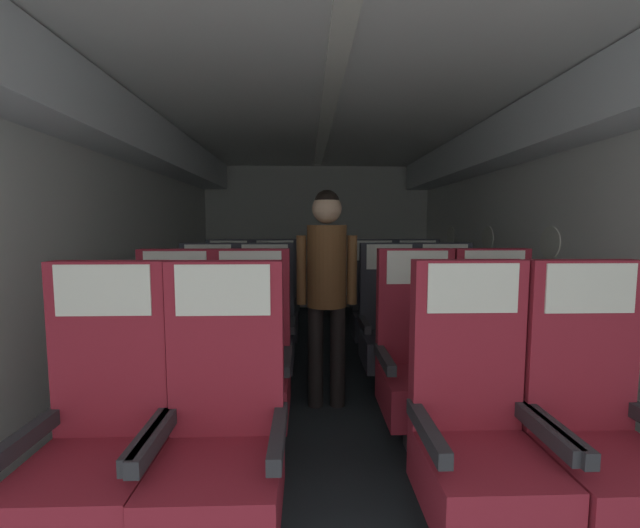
% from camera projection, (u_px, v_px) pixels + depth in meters
% --- Properties ---
extents(ground, '(3.78, 7.03, 0.02)m').
position_uv_depth(ground, '(328.00, 392.00, 3.24)').
color(ground, '#23282D').
extents(fuselage_shell, '(3.66, 6.68, 2.30)m').
position_uv_depth(fuselage_shell, '(327.00, 183.00, 3.36)').
color(fuselage_shell, silver).
rests_on(fuselage_shell, ground).
extents(seat_a_left_window, '(0.49, 0.49, 1.17)m').
position_uv_depth(seat_a_left_window, '(99.00, 444.00, 1.53)').
color(seat_a_left_window, '#38383D').
rests_on(seat_a_left_window, ground).
extents(seat_a_left_aisle, '(0.49, 0.49, 1.17)m').
position_uv_depth(seat_a_left_aisle, '(221.00, 444.00, 1.53)').
color(seat_a_left_aisle, '#38383D').
rests_on(seat_a_left_aisle, ground).
extents(seat_a_right_aisle, '(0.49, 0.49, 1.17)m').
position_uv_depth(seat_a_right_aisle, '(598.00, 438.00, 1.58)').
color(seat_a_right_aisle, '#38383D').
rests_on(seat_a_right_aisle, ground).
extents(seat_a_right_window, '(0.49, 0.49, 1.17)m').
position_uv_depth(seat_a_right_window, '(477.00, 437.00, 1.58)').
color(seat_a_right_window, '#38383D').
rests_on(seat_a_right_window, ground).
extents(seat_b_left_window, '(0.49, 0.49, 1.17)m').
position_uv_depth(seat_b_left_window, '(174.00, 368.00, 2.34)').
color(seat_b_left_window, '#38383D').
rests_on(seat_b_left_window, ground).
extents(seat_b_left_aisle, '(0.49, 0.49, 1.17)m').
position_uv_depth(seat_b_left_aisle, '(250.00, 367.00, 2.36)').
color(seat_b_left_aisle, '#38383D').
rests_on(seat_b_left_aisle, ground).
extents(seat_b_right_aisle, '(0.49, 0.49, 1.17)m').
position_uv_depth(seat_b_right_aisle, '(498.00, 365.00, 2.40)').
color(seat_b_right_aisle, '#38383D').
rests_on(seat_b_right_aisle, ground).
extents(seat_b_right_window, '(0.49, 0.49, 1.17)m').
position_uv_depth(seat_b_right_window, '(419.00, 366.00, 2.39)').
color(seat_b_right_window, '#38383D').
rests_on(seat_b_right_window, ground).
extents(seat_c_left_window, '(0.49, 0.49, 1.17)m').
position_uv_depth(seat_c_left_window, '(207.00, 331.00, 3.18)').
color(seat_c_left_window, '#38383D').
rests_on(seat_c_left_window, ground).
extents(seat_c_left_aisle, '(0.49, 0.49, 1.17)m').
position_uv_depth(seat_c_left_aisle, '(265.00, 330.00, 3.19)').
color(seat_c_left_aisle, '#38383D').
rests_on(seat_c_left_aisle, ground).
extents(seat_c_right_aisle, '(0.49, 0.49, 1.17)m').
position_uv_depth(seat_c_right_aisle, '(447.00, 329.00, 3.23)').
color(seat_c_right_aisle, '#38383D').
rests_on(seat_c_right_aisle, ground).
extents(seat_c_right_window, '(0.49, 0.49, 1.17)m').
position_uv_depth(seat_c_right_window, '(390.00, 330.00, 3.21)').
color(seat_c_right_window, '#38383D').
rests_on(seat_c_right_window, ground).
extents(seat_d_left_window, '(0.49, 0.49, 1.17)m').
position_uv_depth(seat_d_left_window, '(228.00, 309.00, 3.99)').
color(seat_d_left_window, '#38383D').
rests_on(seat_d_left_window, ground).
extents(seat_d_left_aisle, '(0.49, 0.49, 1.17)m').
position_uv_depth(seat_d_left_aisle, '(275.00, 309.00, 4.01)').
color(seat_d_left_aisle, '#38383D').
rests_on(seat_d_left_aisle, ground).
extents(seat_d_right_aisle, '(0.49, 0.49, 1.17)m').
position_uv_depth(seat_d_right_aisle, '(419.00, 308.00, 4.05)').
color(seat_d_right_aisle, '#38383D').
rests_on(seat_d_right_aisle, ground).
extents(seat_d_right_window, '(0.49, 0.49, 1.17)m').
position_uv_depth(seat_d_right_window, '(374.00, 309.00, 4.03)').
color(seat_d_right_window, '#38383D').
rests_on(seat_d_right_window, ground).
extents(flight_attendant, '(0.43, 0.28, 1.56)m').
position_uv_depth(flight_attendant, '(327.00, 276.00, 2.89)').
color(flight_attendant, black).
rests_on(flight_attendant, ground).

